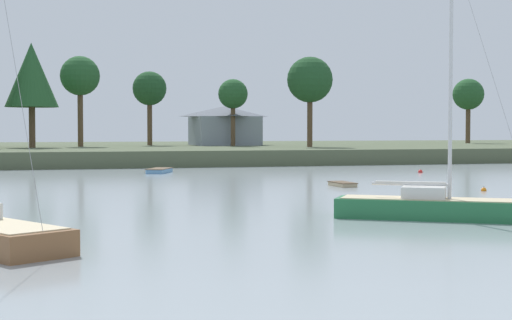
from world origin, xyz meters
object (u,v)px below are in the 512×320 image
sailboat_green (433,213)px  dinghy_skyblue (159,171)px  dinghy_sand (342,185)px  mooring_buoy_orange (484,190)px  mooring_buoy_red (420,172)px

sailboat_green → dinghy_skyblue: (-6.02, 38.03, -0.12)m
dinghy_sand → dinghy_skyblue: dinghy_skyblue is taller
dinghy_sand → dinghy_skyblue: 21.45m
sailboat_green → dinghy_skyblue: bearing=99.0°
dinghy_sand → mooring_buoy_orange: (6.94, -6.15, -0.04)m
dinghy_sand → mooring_buoy_orange: size_ratio=6.91×
mooring_buoy_orange → sailboat_green: bearing=-129.4°
dinghy_skyblue → mooring_buoy_orange: (16.42, -25.38, -0.08)m
sailboat_green → dinghy_skyblue: size_ratio=2.92×
dinghy_sand → dinghy_skyblue: size_ratio=0.65×
dinghy_sand → mooring_buoy_red: size_ratio=6.04×
sailboat_green → dinghy_skyblue: sailboat_green is taller
sailboat_green → mooring_buoy_red: sailboat_green is taller
sailboat_green → mooring_buoy_red: 36.09m
dinghy_sand → mooring_buoy_orange: 9.27m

